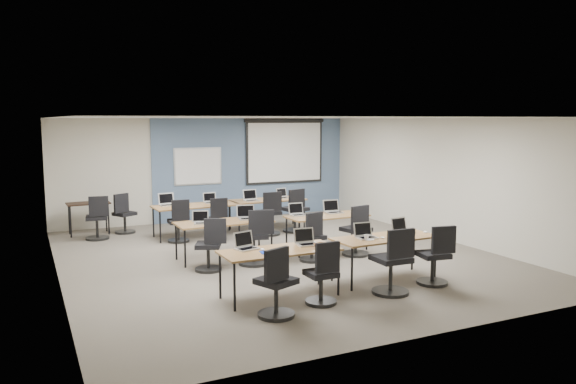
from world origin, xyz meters
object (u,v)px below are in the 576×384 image
training_table_back_left (196,207)px  task_chair_11 (295,214)px  laptop_0 (246,245)px  task_chair_10 (270,217)px  task_chair_2 (393,267)px  spare_chair_a (124,217)px  spare_chair_b (97,222)px  task_chair_7 (357,235)px  training_table_front_left (280,253)px  training_table_mid_left (224,224)px  laptop_11 (283,196)px  task_chair_1 (323,278)px  task_chair_8 (179,225)px  laptop_10 (251,198)px  task_chair_5 (255,242)px  training_table_back_right (267,201)px  laptop_2 (366,234)px  laptop_7 (333,210)px  utility_table (88,206)px  laptop_3 (402,229)px  task_chair_6 (312,241)px  task_chair_0 (276,288)px  laptop_6 (298,212)px  laptop_8 (167,202)px  projector_screen (285,148)px  task_chair_4 (210,249)px  training_table_front_right (385,240)px  laptop_5 (247,216)px  laptop_9 (211,200)px  laptop_1 (306,241)px  task_chair_3 (435,260)px

training_table_back_left → task_chair_11: task_chair_11 is taller
laptop_0 → task_chair_10: bearing=46.2°
task_chair_2 → spare_chair_a: size_ratio=1.09×
spare_chair_b → task_chair_7: bearing=-32.4°
training_table_front_left → task_chair_2: bearing=-21.7°
training_table_mid_left → laptop_11: (2.37, 2.43, 0.10)m
task_chair_1 → task_chair_8: 5.05m
laptop_0 → laptop_10: size_ratio=0.95×
training_table_back_left → task_chair_7: task_chair_7 is taller
training_table_back_left → task_chair_5: bearing=-87.1°
training_table_front_left → training_table_back_right: (1.94, 4.98, 0.00)m
training_table_mid_left → laptop_2: laptop_2 is taller
laptop_7 → utility_table: (-4.49, 3.58, -0.13)m
laptop_3 → laptop_0: bearing=170.2°
training_table_back_left → task_chair_10: (1.57, -0.58, -0.26)m
laptop_0 → spare_chair_a: laptop_0 is taller
training_table_front_left → task_chair_5: bearing=78.3°
training_table_back_right → task_chair_6: size_ratio=1.91×
task_chair_7 → task_chair_11: bearing=78.6°
spare_chair_a → task_chair_2: bearing=-94.2°
spare_chair_a → training_table_back_left: bearing=-64.7°
training_table_back_right → task_chair_6: (-0.50, -3.30, -0.29)m
laptop_7 → utility_table: size_ratio=0.37×
task_chair_0 → laptop_6: (2.01, 3.41, 0.38)m
task_chair_2 → laptop_8: task_chair_2 is taller
projector_screen → spare_chair_a: bearing=-169.9°
training_table_mid_left → task_chair_8: bearing=102.2°
task_chair_10 → task_chair_6: bearing=-95.3°
task_chair_1 → task_chair_11: size_ratio=0.90×
task_chair_4 → laptop_7: size_ratio=2.76×
laptop_0 → laptop_6: (2.04, 2.34, -0.00)m
task_chair_0 → task_chair_11: size_ratio=0.95×
training_table_front_right → laptop_5: (-1.45, 2.56, 0.11)m
projector_screen → laptop_3: (-0.81, -6.47, -1.09)m
laptop_7 → laptop_0: bearing=-136.1°
task_chair_5 → task_chair_11: 3.14m
laptop_8 → laptop_9: bearing=-9.3°
training_table_mid_left → training_table_back_right: same height
laptop_2 → laptop_10: laptop_10 is taller
training_table_mid_left → task_chair_11: task_chair_11 is taller
projector_screen → laptop_1: size_ratio=7.33×
training_table_front_left → task_chair_10: task_chair_10 is taller
task_chair_3 → laptop_10: 5.55m
laptop_3 → task_chair_6: (-0.98, 1.44, -0.40)m
projector_screen → task_chair_3: bearing=-95.5°
training_table_mid_left → spare_chair_b: spare_chair_b is taller
projector_screen → laptop_2: size_ratio=7.39×
task_chair_4 → training_table_front_right: bearing=-11.0°
laptop_6 → laptop_5: bearing=177.9°
task_chair_3 → laptop_9: task_chair_3 is taller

